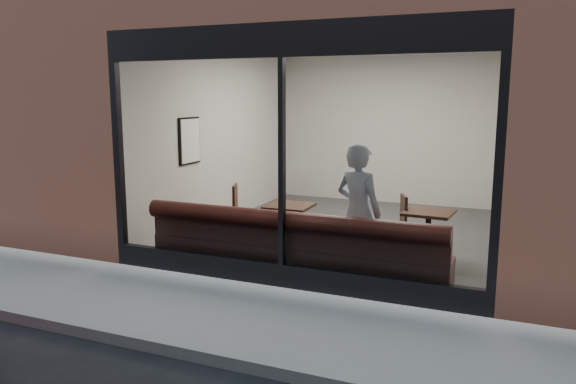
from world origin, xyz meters
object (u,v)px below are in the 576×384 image
at_px(banquette, 294,261).
at_px(cafe_table_right, 429,213).
at_px(cafe_chair_left, 224,228).
at_px(cafe_table_left, 290,206).
at_px(person, 358,212).
at_px(cafe_chair_right, 389,243).

height_order(banquette, cafe_table_right, cafe_table_right).
bearing_deg(cafe_chair_left, banquette, 124.47).
bearing_deg(cafe_table_left, person, -28.84).
distance_m(cafe_chair_left, cafe_chair_right, 2.68).
xyz_separation_m(banquette, cafe_table_right, (1.50, 1.32, 0.52)).
bearing_deg(banquette, cafe_chair_right, 54.52).
bearing_deg(cafe_chair_right, person, 58.02).
bearing_deg(cafe_chair_left, cafe_table_left, 149.01).
xyz_separation_m(cafe_table_left, cafe_table_right, (1.98, 0.34, 0.00)).
bearing_deg(cafe_chair_left, person, 139.07).
bearing_deg(cafe_table_right, banquette, -138.68).
relative_size(cafe_table_right, cafe_chair_left, 1.70).
bearing_deg(cafe_table_left, cafe_chair_right, 14.01).
relative_size(banquette, cafe_table_left, 6.22).
bearing_deg(cafe_table_right, cafe_table_left, -170.20).
height_order(banquette, cafe_chair_right, banquette).
distance_m(person, cafe_table_right, 1.27).
height_order(banquette, person, person).
xyz_separation_m(cafe_table_right, cafe_chair_right, (-0.55, 0.02, -0.50)).
bearing_deg(banquette, cafe_chair_left, 145.41).
height_order(banquette, cafe_table_left, cafe_table_left).
bearing_deg(cafe_table_left, cafe_chair_left, 169.95).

